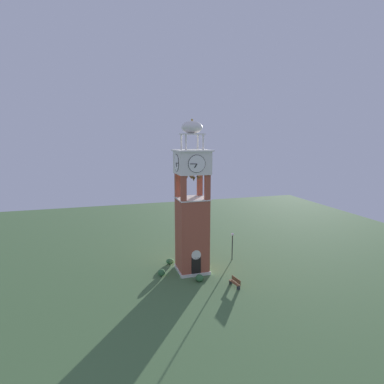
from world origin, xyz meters
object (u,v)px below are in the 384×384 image
object	(u,v)px
clock_tower	(192,212)
park_bench	(235,282)
trash_bin	(190,255)
lamp_post	(232,241)

from	to	relation	value
clock_tower	park_bench	world-z (taller)	clock_tower
trash_bin	park_bench	bearing A→B (deg)	-75.83
lamp_post	trash_bin	distance (m)	5.88
clock_tower	park_bench	xyz separation A→B (m)	(3.20, -5.15, -6.64)
lamp_post	trash_bin	size ratio (longest dim) A/B	4.50
park_bench	clock_tower	bearing A→B (deg)	121.85
clock_tower	park_bench	bearing A→B (deg)	-58.15
clock_tower	trash_bin	size ratio (longest dim) A/B	21.89
park_bench	lamp_post	distance (m)	7.60
clock_tower	lamp_post	size ratio (longest dim) A/B	4.86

